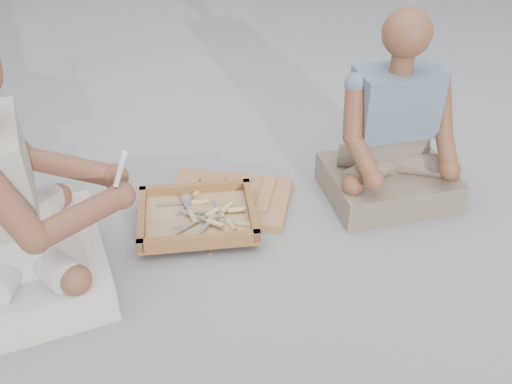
{
  "coord_description": "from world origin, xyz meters",
  "views": [
    {
      "loc": [
        -0.06,
        -1.6,
        1.5
      ],
      "look_at": [
        -0.06,
        0.08,
        0.3
      ],
      "focal_mm": 40.0,
      "sensor_mm": 36.0,
      "label": 1
    }
  ],
  "objects_px": {
    "carved_panel": "(228,198)",
    "companion": "(393,140)",
    "tool_tray": "(197,216)",
    "craftsman": "(19,213)"
  },
  "relations": [
    {
      "from": "carved_panel",
      "to": "companion",
      "type": "relative_size",
      "value": 0.65
    },
    {
      "from": "companion",
      "to": "tool_tray",
      "type": "bearing_deg",
      "value": 2.51
    },
    {
      "from": "tool_tray",
      "to": "companion",
      "type": "distance_m",
      "value": 0.89
    },
    {
      "from": "carved_panel",
      "to": "companion",
      "type": "bearing_deg",
      "value": 4.86
    },
    {
      "from": "tool_tray",
      "to": "companion",
      "type": "height_order",
      "value": "companion"
    },
    {
      "from": "tool_tray",
      "to": "craftsman",
      "type": "distance_m",
      "value": 0.7
    },
    {
      "from": "carved_panel",
      "to": "craftsman",
      "type": "xyz_separation_m",
      "value": [
        -0.68,
        -0.5,
        0.31
      ]
    },
    {
      "from": "carved_panel",
      "to": "tool_tray",
      "type": "distance_m",
      "value": 0.22
    },
    {
      "from": "carved_panel",
      "to": "craftsman",
      "type": "bearing_deg",
      "value": -143.6
    },
    {
      "from": "carved_panel",
      "to": "tool_tray",
      "type": "bearing_deg",
      "value": -122.97
    }
  ]
}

